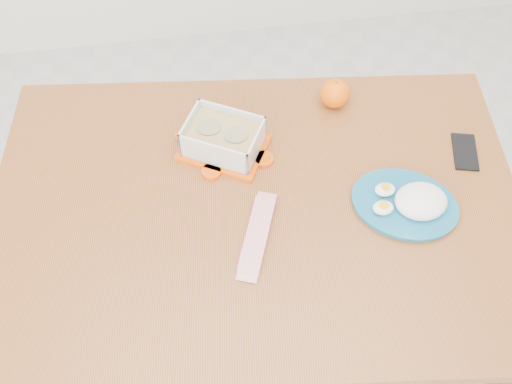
{
  "coord_description": "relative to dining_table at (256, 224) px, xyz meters",
  "views": [
    {
      "loc": [
        -0.2,
        -0.59,
        1.94
      ],
      "look_at": [
        -0.08,
        0.18,
        0.81
      ],
      "focal_mm": 40.0,
      "sensor_mm": 36.0,
      "label": 1
    }
  ],
  "objects": [
    {
      "name": "orange_fruit",
      "position": [
        0.27,
        0.31,
        0.13
      ],
      "size": [
        0.08,
        0.08,
        0.08
      ],
      "primitive_type": "sphere",
      "color": "#FF6405",
      "rests_on": "dining_table"
    },
    {
      "name": "dining_table",
      "position": [
        0.0,
        0.0,
        0.0
      ],
      "size": [
        1.43,
        1.04,
        0.75
      ],
      "rotation": [
        0.0,
        0.0,
        -0.11
      ],
      "color": "#97492A",
      "rests_on": "ground"
    },
    {
      "name": "rice_plate",
      "position": [
        0.38,
        -0.06,
        0.11
      ],
      "size": [
        0.35,
        0.35,
        0.07
      ],
      "rotation": [
        0.0,
        0.0,
        -0.45
      ],
      "color": "#175E81",
      "rests_on": "dining_table"
    },
    {
      "name": "food_container",
      "position": [
        -0.06,
        0.19,
        0.13
      ],
      "size": [
        0.27,
        0.25,
        0.09
      ],
      "rotation": [
        0.0,
        0.0,
        -0.5
      ],
      "color": "#E64D06",
      "rests_on": "dining_table"
    },
    {
      "name": "candy_bar",
      "position": [
        -0.01,
        -0.09,
        0.1
      ],
      "size": [
        0.12,
        0.21,
        0.02
      ],
      "primitive_type": "cube",
      "rotation": [
        0.0,
        0.0,
        1.21
      ],
      "color": "#B90927",
      "rests_on": "dining_table"
    },
    {
      "name": "smartphone",
      "position": [
        0.58,
        0.08,
        0.09
      ],
      "size": [
        0.09,
        0.13,
        0.01
      ],
      "primitive_type": "cube",
      "rotation": [
        0.0,
        0.0,
        -0.25
      ],
      "color": "black",
      "rests_on": "dining_table"
    },
    {
      "name": "ground",
      "position": [
        0.08,
        -0.18,
        -0.66
      ],
      "size": [
        3.5,
        3.5,
        0.0
      ],
      "primitive_type": "plane",
      "color": "#B7B7B2",
      "rests_on": "ground"
    }
  ]
}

